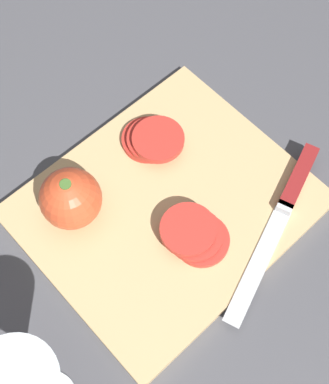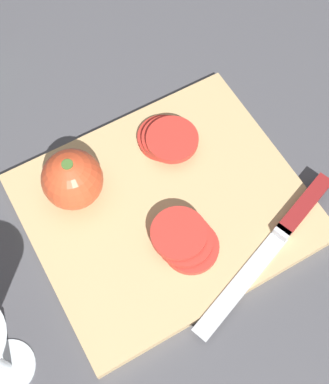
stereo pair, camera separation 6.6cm
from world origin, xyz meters
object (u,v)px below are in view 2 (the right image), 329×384
at_px(knife, 291,222).
at_px(tomato_slice_stack_near, 167,139).
at_px(whole_tomato, 72,179).
at_px(tomato_slice_stack_far, 185,240).

xyz_separation_m(knife, tomato_slice_stack_near, (-0.08, 0.18, 0.01)).
relative_size(whole_tomato, knife, 0.31).
bearing_deg(whole_tomato, tomato_slice_stack_far, -56.70).
xyz_separation_m(whole_tomato, knife, (0.21, -0.17, -0.03)).
bearing_deg(tomato_slice_stack_far, knife, -18.03).
relative_size(tomato_slice_stack_near, tomato_slice_stack_far, 1.02).
height_order(knife, tomato_slice_stack_far, tomato_slice_stack_far).
distance_m(tomato_slice_stack_near, tomato_slice_stack_far, 0.15).
height_order(whole_tomato, tomato_slice_stack_near, whole_tomato).
bearing_deg(whole_tomato, knife, -38.68).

